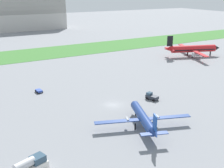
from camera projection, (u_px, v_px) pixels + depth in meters
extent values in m
plane|color=gray|center=(113.00, 105.00, 77.01)|extent=(600.00, 600.00, 0.00)
cube|color=#3D7533|center=(40.00, 53.00, 137.93)|extent=(360.00, 28.00, 0.08)
cylinder|color=red|center=(193.00, 49.00, 130.94)|extent=(21.21, 10.11, 3.26)
cone|color=black|center=(217.00, 48.00, 132.89)|extent=(3.85, 3.99, 3.19)
cone|color=red|center=(168.00, 49.00, 128.76)|extent=(4.88, 4.14, 2.93)
cube|color=black|center=(193.00, 49.00, 131.02)|extent=(20.11, 9.78, 0.46)
cube|color=red|center=(186.00, 47.00, 137.65)|extent=(6.65, 14.11, 0.33)
cube|color=red|center=(199.00, 53.00, 124.40)|extent=(6.65, 14.11, 0.33)
cylinder|color=#B7BABF|center=(188.00, 50.00, 135.64)|extent=(3.95, 2.86, 1.79)
cylinder|color=#B7BABF|center=(196.00, 55.00, 127.16)|extent=(3.95, 2.86, 1.79)
cube|color=black|center=(170.00, 41.00, 127.69)|extent=(2.65, 1.25, 4.74)
cube|color=red|center=(168.00, 48.00, 130.82)|extent=(3.05, 4.50, 0.26)
cube|color=red|center=(171.00, 50.00, 126.95)|extent=(3.05, 4.50, 0.26)
cylinder|color=black|center=(210.00, 54.00, 133.26)|extent=(0.59, 0.59, 2.07)
cylinder|color=black|center=(188.00, 53.00, 133.94)|extent=(0.59, 0.59, 2.07)
cylinder|color=black|center=(192.00, 56.00, 129.17)|extent=(0.59, 0.59, 2.07)
cylinder|color=navy|center=(143.00, 117.00, 64.13)|extent=(6.75, 14.65, 2.05)
cone|color=black|center=(134.00, 103.00, 71.78)|extent=(2.57, 2.60, 2.01)
cone|color=navy|center=(155.00, 134.00, 56.02)|extent=(2.68, 3.32, 1.85)
cube|color=#19479E|center=(143.00, 118.00, 64.18)|extent=(6.52, 13.88, 0.29)
cube|color=navy|center=(119.00, 121.00, 62.91)|extent=(11.15, 5.03, 0.21)
cube|color=navy|center=(167.00, 117.00, 64.82)|extent=(11.15, 5.03, 0.21)
cylinder|color=#B7BABF|center=(127.00, 119.00, 63.79)|extent=(1.16, 1.77, 0.66)
cylinder|color=#B7BABF|center=(158.00, 117.00, 65.01)|extent=(1.16, 1.77, 0.66)
cube|color=#19479E|center=(155.00, 123.00, 55.62)|extent=(0.83, 1.83, 3.29)
cube|color=navy|center=(147.00, 134.00, 56.18)|extent=(3.12, 2.10, 0.16)
cube|color=navy|center=(161.00, 133.00, 56.67)|extent=(3.12, 2.10, 0.16)
cylinder|color=black|center=(136.00, 113.00, 70.43)|extent=(0.37, 0.37, 1.44)
cylinder|color=black|center=(135.00, 127.00, 63.40)|extent=(0.37, 0.37, 1.44)
cylinder|color=black|center=(152.00, 125.00, 64.09)|extent=(0.37, 0.37, 1.44)
cylinder|color=silver|center=(24.00, 165.00, 46.71)|extent=(3.88, 2.62, 1.54)
cube|color=#334C60|center=(38.00, 159.00, 48.60)|extent=(2.87, 2.67, 1.20)
cylinder|color=black|center=(37.00, 165.00, 50.33)|extent=(0.74, 0.46, 0.70)
cube|color=#2D333D|center=(152.00, 97.00, 80.54)|extent=(2.78, 3.97, 0.90)
cube|color=#334C60|center=(149.00, 93.00, 80.94)|extent=(1.83, 1.68, 0.70)
cylinder|color=black|center=(147.00, 98.00, 80.89)|extent=(0.44, 0.74, 0.70)
cylinder|color=black|center=(150.00, 96.00, 82.13)|extent=(0.44, 0.74, 0.70)
cylinder|color=black|center=(154.00, 100.00, 79.25)|extent=(0.44, 0.74, 0.70)
cylinder|color=black|center=(157.00, 99.00, 80.48)|extent=(0.44, 0.74, 0.70)
cube|color=#334FB2|center=(39.00, 91.00, 86.05)|extent=(1.73, 2.54, 0.55)
cylinder|color=black|center=(36.00, 91.00, 86.38)|extent=(0.32, 0.72, 0.70)
cylinder|color=black|center=(40.00, 90.00, 87.19)|extent=(0.32, 0.72, 0.70)
cylinder|color=black|center=(38.00, 93.00, 85.08)|extent=(0.32, 0.72, 0.70)
cylinder|color=black|center=(42.00, 92.00, 85.89)|extent=(0.32, 0.72, 0.70)
cube|color=#BCB7B2|center=(21.00, 19.00, 216.73)|extent=(65.84, 26.36, 15.64)
cylinder|color=gray|center=(19.00, 5.00, 213.34)|extent=(64.52, 28.99, 28.99)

